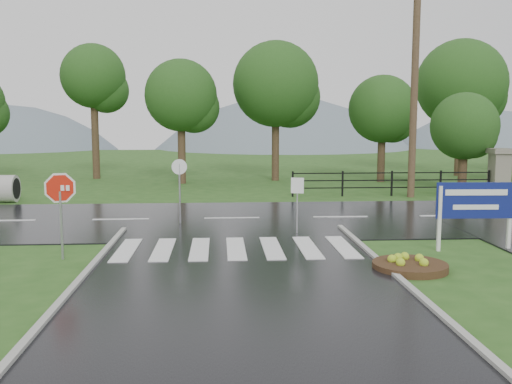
{
  "coord_description": "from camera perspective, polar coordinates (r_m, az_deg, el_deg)",
  "views": [
    {
      "loc": [
        -0.45,
        -10.47,
        3.58
      ],
      "look_at": [
        0.62,
        6.0,
        1.5
      ],
      "focal_mm": 40.0,
      "sensor_mm": 36.0,
      "label": 1
    }
  ],
  "objects": [
    {
      "name": "main_road",
      "position": [
        20.78,
        -2.42,
        -2.74
      ],
      "size": [
        90.0,
        8.0,
        0.04
      ],
      "primitive_type": "cube",
      "color": "black",
      "rests_on": "ground"
    },
    {
      "name": "stop_sign",
      "position": [
        15.41,
        -18.99,
        -0.27
      ],
      "size": [
        1.01,
        0.36,
        2.4
      ],
      "color": "#939399",
      "rests_on": "ground"
    },
    {
      "name": "hills",
      "position": [
        77.95,
        -0.7,
        -7.01
      ],
      "size": [
        102.0,
        48.0,
        48.0
      ],
      "color": "slate",
      "rests_on": "ground"
    },
    {
      "name": "reg_sign_small",
      "position": [
        17.85,
        4.15,
        -0.15
      ],
      "size": [
        0.39,
        0.12,
        1.8
      ],
      "color": "#939399",
      "rests_on": "ground"
    },
    {
      "name": "estate_billboard",
      "position": [
        16.73,
        21.09,
        -1.11
      ],
      "size": [
        2.17,
        0.14,
        1.9
      ],
      "color": "silver",
      "rests_on": "ground"
    },
    {
      "name": "ground",
      "position": [
        11.07,
        -1.23,
        -11.69
      ],
      "size": [
        120.0,
        120.0,
        0.0
      ],
      "primitive_type": "plane",
      "color": "#28511B",
      "rests_on": "ground"
    },
    {
      "name": "fence_west",
      "position": [
        27.85,
        13.43,
        1.1
      ],
      "size": [
        9.58,
        0.08,
        1.2
      ],
      "color": "black",
      "rests_on": "ground"
    },
    {
      "name": "reg_sign_round",
      "position": [
        19.69,
        -7.65,
        0.85
      ],
      "size": [
        0.52,
        0.14,
        2.27
      ],
      "color": "#939399",
      "rests_on": "ground"
    },
    {
      "name": "utility_pole_east",
      "position": [
        27.51,
        15.56,
        9.97
      ],
      "size": [
        1.75,
        0.45,
        9.92
      ],
      "color": "#473523",
      "rests_on": "ground"
    },
    {
      "name": "pillar_west",
      "position": [
        29.78,
        23.16,
        1.98
      ],
      "size": [
        1.0,
        1.0,
        2.24
      ],
      "color": "gray",
      "rests_on": "ground"
    },
    {
      "name": "flower_bed",
      "position": [
        14.29,
        15.14,
        -7.03
      ],
      "size": [
        1.79,
        1.79,
        0.36
      ],
      "color": "#332111",
      "rests_on": "ground"
    },
    {
      "name": "treeline",
      "position": [
        34.68,
        -1.3,
        1.26
      ],
      "size": [
        83.2,
        5.2,
        10.0
      ],
      "color": "#1B4415",
      "rests_on": "ground"
    },
    {
      "name": "crosswalk",
      "position": [
        15.87,
        -2.01,
        -5.64
      ],
      "size": [
        6.5,
        2.8,
        0.02
      ],
      "color": "silver",
      "rests_on": "ground"
    },
    {
      "name": "entrance_tree_left",
      "position": [
        30.54,
        20.12,
        6.16
      ],
      "size": [
        3.36,
        3.36,
        4.97
      ],
      "color": "#3D2B1C",
      "rests_on": "ground"
    }
  ]
}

